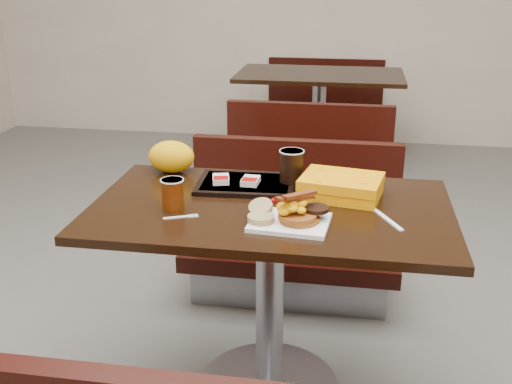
% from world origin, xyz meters
% --- Properties ---
extents(table_near, '(1.20, 0.70, 0.75)m').
position_xyz_m(table_near, '(0.00, 0.00, 0.38)').
color(table_near, black).
rests_on(table_near, floor).
extents(bench_near_n, '(1.00, 0.46, 0.72)m').
position_xyz_m(bench_near_n, '(0.00, 0.70, 0.36)').
color(bench_near_n, black).
rests_on(bench_near_n, floor).
extents(table_far, '(1.20, 0.70, 0.75)m').
position_xyz_m(table_far, '(0.00, 2.60, 0.38)').
color(table_far, black).
rests_on(table_far, floor).
extents(bench_far_s, '(1.00, 0.46, 0.72)m').
position_xyz_m(bench_far_s, '(0.00, 1.90, 0.36)').
color(bench_far_s, black).
rests_on(bench_far_s, floor).
extents(bench_far_n, '(1.00, 0.46, 0.72)m').
position_xyz_m(bench_far_n, '(0.00, 3.30, 0.36)').
color(bench_far_n, black).
rests_on(bench_far_n, floor).
extents(platter, '(0.26, 0.21, 0.01)m').
position_xyz_m(platter, '(0.08, -0.15, 0.76)').
color(platter, white).
rests_on(platter, table_near).
extents(pancake_stack, '(0.14, 0.14, 0.03)m').
position_xyz_m(pancake_stack, '(0.11, -0.15, 0.78)').
color(pancake_stack, '#914318').
rests_on(pancake_stack, platter).
extents(sausage_patty, '(0.09, 0.09, 0.01)m').
position_xyz_m(sausage_patty, '(0.16, -0.11, 0.80)').
color(sausage_patty, black).
rests_on(sausage_patty, pancake_stack).
extents(scrambled_eggs, '(0.10, 0.09, 0.04)m').
position_xyz_m(scrambled_eggs, '(0.08, -0.15, 0.81)').
color(scrambled_eggs, '#FF9C05').
rests_on(scrambled_eggs, pancake_stack).
extents(bacon_strips, '(0.14, 0.14, 0.01)m').
position_xyz_m(bacon_strips, '(0.09, -0.14, 0.84)').
color(bacon_strips, '#460F05').
rests_on(bacon_strips, scrambled_eggs).
extents(muffin_bottom, '(0.09, 0.09, 0.02)m').
position_xyz_m(muffin_bottom, '(-0.01, -0.17, 0.77)').
color(muffin_bottom, '#A38956').
rests_on(muffin_bottom, platter).
extents(muffin_top, '(0.10, 0.10, 0.04)m').
position_xyz_m(muffin_top, '(-0.02, -0.10, 0.78)').
color(muffin_top, '#A38956').
rests_on(muffin_top, platter).
extents(coffee_cup_near, '(0.07, 0.07, 0.10)m').
position_xyz_m(coffee_cup_near, '(-0.31, -0.08, 0.80)').
color(coffee_cup_near, '#7D2D04').
rests_on(coffee_cup_near, table_near).
extents(fork, '(0.11, 0.06, 0.00)m').
position_xyz_m(fork, '(-0.28, -0.15, 0.75)').
color(fork, white).
rests_on(fork, table_near).
extents(knife, '(0.09, 0.17, 0.00)m').
position_xyz_m(knife, '(0.38, -0.06, 0.75)').
color(knife, white).
rests_on(knife, table_near).
extents(condiment_syrup, '(0.04, 0.03, 0.01)m').
position_xyz_m(condiment_syrup, '(0.01, 0.11, 0.76)').
color(condiment_syrup, '#B62707').
rests_on(condiment_syrup, table_near).
extents(condiment_ketchup, '(0.04, 0.03, 0.01)m').
position_xyz_m(condiment_ketchup, '(0.01, 0.04, 0.75)').
color(condiment_ketchup, '#8C0504').
rests_on(condiment_ketchup, table_near).
extents(tray, '(0.36, 0.27, 0.02)m').
position_xyz_m(tray, '(-0.11, 0.17, 0.76)').
color(tray, black).
rests_on(tray, table_near).
extents(hashbrown_sleeve_left, '(0.07, 0.09, 0.02)m').
position_xyz_m(hashbrown_sleeve_left, '(-0.20, 0.16, 0.78)').
color(hashbrown_sleeve_left, silver).
rests_on(hashbrown_sleeve_left, tray).
extents(hashbrown_sleeve_right, '(0.06, 0.08, 0.02)m').
position_xyz_m(hashbrown_sleeve_right, '(-0.10, 0.16, 0.78)').
color(hashbrown_sleeve_right, silver).
rests_on(hashbrown_sleeve_right, tray).
extents(coffee_cup_far, '(0.09, 0.09, 0.12)m').
position_xyz_m(coffee_cup_far, '(0.05, 0.20, 0.82)').
color(coffee_cup_far, black).
rests_on(coffee_cup_far, tray).
extents(clamshell, '(0.30, 0.25, 0.07)m').
position_xyz_m(clamshell, '(0.23, 0.12, 0.79)').
color(clamshell, orange).
rests_on(clamshell, table_near).
extents(paper_bag, '(0.21, 0.17, 0.12)m').
position_xyz_m(paper_bag, '(-0.43, 0.28, 0.81)').
color(paper_bag, '#FFB008').
rests_on(paper_bag, table_near).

